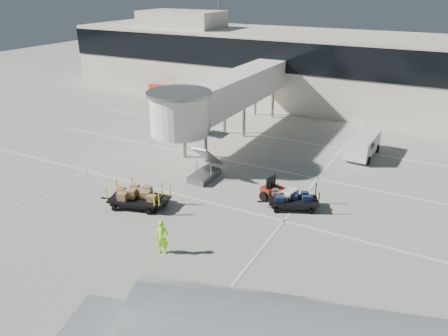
{
  "coord_description": "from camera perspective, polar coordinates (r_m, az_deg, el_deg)",
  "views": [
    {
      "loc": [
        13.64,
        -20.02,
        13.44
      ],
      "look_at": [
        1.12,
        3.39,
        2.0
      ],
      "focal_mm": 35.0,
      "sensor_mm": 36.0,
      "label": 1
    }
  ],
  "objects": [
    {
      "name": "box_cart_far",
      "position": [
        28.78,
        -10.26,
        -3.75
      ],
      "size": [
        3.81,
        1.75,
        1.47
      ],
      "rotation": [
        0.0,
        0.0,
        0.08
      ],
      "color": "black",
      "rests_on": "ground"
    },
    {
      "name": "minivan",
      "position": [
        37.84,
        17.69,
        3.09
      ],
      "size": [
        2.27,
        4.79,
        1.78
      ],
      "rotation": [
        0.0,
        0.0,
        -0.05
      ],
      "color": "silver",
      "rests_on": "ground"
    },
    {
      "name": "lane_markings",
      "position": [
        35.31,
        1.98,
        0.94
      ],
      "size": [
        40.0,
        30.0,
        0.02
      ],
      "color": "white",
      "rests_on": "ground"
    },
    {
      "name": "baggage_tug",
      "position": [
        28.94,
        7.28,
        -3.33
      ],
      "size": [
        2.53,
        1.95,
        1.53
      ],
      "rotation": [
        0.0,
        0.0,
        -0.24
      ],
      "color": "maroon",
      "rests_on": "ground"
    },
    {
      "name": "jet_bridge",
      "position": [
        37.9,
        -0.47,
        9.33
      ],
      "size": [
        5.7,
        20.4,
        6.03
      ],
      "color": "white",
      "rests_on": "ground"
    },
    {
      "name": "belt_loader",
      "position": [
        55.13,
        -8.11,
        9.77
      ],
      "size": [
        4.31,
        3.06,
        1.95
      ],
      "rotation": [
        0.0,
        0.0,
        -0.43
      ],
      "color": "maroon",
      "rests_on": "ground"
    },
    {
      "name": "terminal",
      "position": [
        52.71,
        12.59,
        12.57
      ],
      "size": [
        64.0,
        12.11,
        15.2
      ],
      "color": "silver",
      "rests_on": "ground"
    },
    {
      "name": "box_cart_near",
      "position": [
        28.58,
        -11.81,
        -3.92
      ],
      "size": [
        4.09,
        2.48,
        1.57
      ],
      "rotation": [
        0.0,
        0.0,
        0.29
      ],
      "color": "black",
      "rests_on": "ground"
    },
    {
      "name": "ground",
      "position": [
        27.7,
        -5.39,
        -5.82
      ],
      "size": [
        140.0,
        140.0,
        0.0
      ],
      "primitive_type": "plane",
      "color": "#BCB6A8",
      "rests_on": "ground"
    },
    {
      "name": "suitcase_cart",
      "position": [
        28.19,
        9.11,
        -4.25
      ],
      "size": [
        3.82,
        2.7,
        1.5
      ],
      "rotation": [
        0.0,
        0.0,
        0.43
      ],
      "color": "black",
      "rests_on": "ground"
    },
    {
      "name": "ground_worker",
      "position": [
        23.54,
        -8.1,
        -9.0
      ],
      "size": [
        0.8,
        0.66,
        1.9
      ],
      "primitive_type": "imported",
      "rotation": [
        0.0,
        0.0,
        0.35
      ],
      "color": "#92F619",
      "rests_on": "ground"
    }
  ]
}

